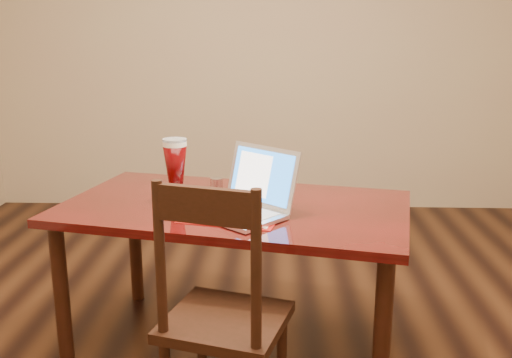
{
  "coord_description": "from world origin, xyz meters",
  "views": [
    {
      "loc": [
        0.06,
        -2.05,
        1.4
      ],
      "look_at": [
        -0.03,
        0.22,
        0.82
      ],
      "focal_mm": 40.0,
      "sensor_mm": 36.0,
      "label": 1
    }
  ],
  "objects": [
    {
      "name": "dining_table",
      "position": [
        -0.14,
        0.28,
        0.62
      ],
      "size": [
        1.61,
        1.12,
        0.97
      ],
      "rotation": [
        0.0,
        0.0,
        -0.22
      ],
      "color": "#500A0A",
      "rests_on": "ground"
    },
    {
      "name": "dining_chair",
      "position": [
        -0.13,
        -0.27,
        0.45
      ],
      "size": [
        0.5,
        0.48,
        0.96
      ],
      "rotation": [
        0.0,
        0.0,
        -0.28
      ],
      "color": "black",
      "rests_on": "ground"
    }
  ]
}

